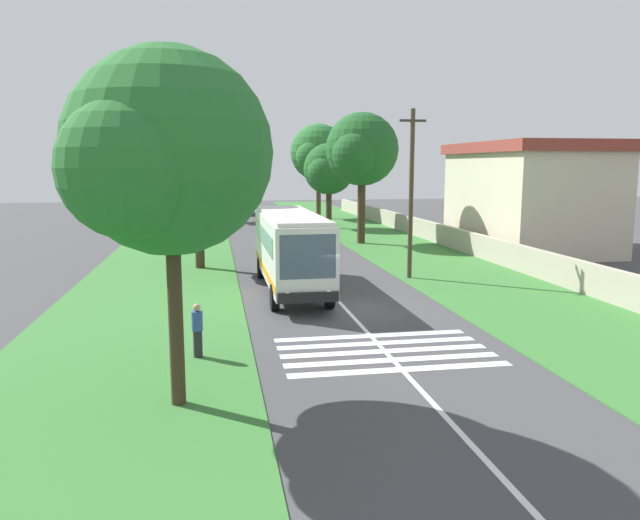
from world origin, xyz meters
The scene contains 21 objects.
ground centered at (0.00, 0.00, 0.00)m, with size 160.00×160.00×0.00m, color #424244.
grass_verge_left centered at (15.00, 8.20, 0.02)m, with size 120.00×8.00×0.04m, color #387533.
grass_verge_right centered at (15.00, -8.20, 0.02)m, with size 120.00×8.00×0.04m, color #387533.
centre_line centered at (15.00, 0.00, 0.00)m, with size 110.00×0.16×0.01m, color silver.
coach_bus centered at (4.34, 1.80, 2.15)m, with size 11.16×2.62×3.73m.
zebra_crossing centered at (-5.75, 0.00, 0.00)m, with size 4.05×6.80×0.01m.
trailing_car_0 centered at (20.97, -1.64, 0.67)m, with size 4.30×1.78×1.43m.
trailing_car_1 centered at (30.72, -1.62, 0.67)m, with size 4.30×1.78×1.43m.
trailing_car_2 centered at (36.05, -2.00, 0.67)m, with size 4.30×1.78×1.43m.
trailing_car_3 centered at (41.66, -1.63, 0.67)m, with size 4.30×1.78×1.43m.
trailing_minibus_0 centered at (51.35, 1.88, 1.55)m, with size 6.00×2.14×2.53m.
roadside_tree_left_0 centered at (-9.00, 6.42, 6.09)m, with size 5.97×4.89×8.65m.
roadside_tree_left_1 centered at (11.54, 6.30, 6.50)m, with size 5.35×4.47×8.86m.
roadside_tree_left_2 centered at (42.75, 5.40, 7.02)m, with size 5.32×4.73×9.50m.
roadside_tree_right_0 centered at (20.85, -5.59, 6.98)m, with size 6.31×5.46×9.83m.
roadside_tree_right_1 centered at (32.49, -5.30, 5.47)m, with size 5.60×4.80×7.97m.
roadside_tree_right_2 centered at (43.51, -6.19, 7.24)m, with size 7.06×6.31×10.50m.
utility_pole centered at (6.37, -4.81, 4.56)m, with size 0.24×1.40×8.75m.
roadside_wall centered at (20.00, -11.60, 0.78)m, with size 70.00×0.40×1.47m, color #B2A893.
roadside_building centered at (15.66, -16.53, 3.80)m, with size 12.90×8.22×7.51m.
pedestrian centered at (-5.42, 5.92, 0.91)m, with size 0.34×0.34×1.69m.
Camera 1 is at (-23.91, 5.31, 5.93)m, focal length 33.96 mm.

